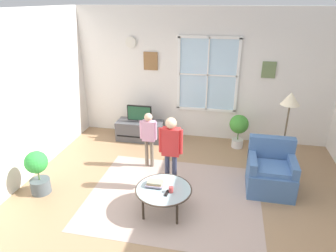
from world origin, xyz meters
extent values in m
cube|color=#9E7A56|center=(0.00, 0.00, -0.01)|extent=(6.24, 6.09, 0.02)
cube|color=silver|center=(0.00, 2.80, 1.46)|extent=(5.64, 0.12, 2.91)
cube|color=silver|center=(0.14, 2.73, 1.50)|extent=(1.28, 0.02, 1.60)
cube|color=white|center=(0.14, 2.71, 2.30)|extent=(1.34, 0.04, 0.06)
cube|color=white|center=(0.14, 2.71, 0.70)|extent=(1.34, 0.04, 0.06)
cube|color=white|center=(-0.50, 2.71, 1.50)|extent=(0.06, 0.04, 1.60)
cube|color=white|center=(0.78, 2.71, 1.50)|extent=(0.06, 0.04, 1.60)
cube|color=white|center=(0.14, 2.71, 1.50)|extent=(0.03, 0.04, 1.60)
cube|color=white|center=(0.14, 2.71, 1.50)|extent=(1.28, 0.04, 0.03)
cube|color=olive|center=(-1.14, 2.72, 1.75)|extent=(0.32, 0.03, 0.40)
cube|color=#667A4C|center=(1.40, 2.72, 1.66)|extent=(0.28, 0.03, 0.34)
cylinder|color=silver|center=(-1.59, 2.71, 2.15)|extent=(0.24, 0.04, 0.24)
cube|color=silver|center=(-2.88, 0.00, 1.46)|extent=(0.12, 5.49, 2.91)
cube|color=tan|center=(-0.14, 0.27, 0.00)|extent=(2.81, 2.30, 0.01)
cube|color=#4C4C51|center=(-1.32, 2.29, 0.22)|extent=(1.05, 0.45, 0.45)
cube|color=black|center=(-1.32, 2.06, 0.16)|extent=(0.95, 0.02, 0.02)
cylinder|color=#4C4C4C|center=(-1.32, 2.29, 0.47)|extent=(0.08, 0.08, 0.05)
cube|color=black|center=(-1.32, 2.29, 0.65)|extent=(0.56, 0.05, 0.35)
cube|color=#1E4C33|center=(-1.32, 2.26, 0.65)|extent=(0.52, 0.01, 0.31)
cube|color=#476B9E|center=(1.41, 0.77, 0.21)|extent=(0.76, 0.72, 0.42)
cube|color=#476B9E|center=(1.41, 1.07, 0.65)|extent=(0.76, 0.16, 0.45)
cube|color=#476B9E|center=(1.09, 0.77, 0.52)|extent=(0.12, 0.65, 0.20)
cube|color=#476B9E|center=(1.73, 0.77, 0.52)|extent=(0.12, 0.65, 0.20)
cube|color=#4D73AA|center=(1.41, 0.72, 0.46)|extent=(0.61, 0.50, 0.08)
cylinder|color=#99B2B7|center=(-0.23, -0.13, 0.40)|extent=(0.84, 0.84, 0.02)
torus|color=#3F3328|center=(-0.23, -0.13, 0.40)|extent=(0.86, 0.86, 0.02)
cylinder|color=#33281E|center=(-0.49, 0.13, 0.19)|extent=(0.04, 0.04, 0.39)
cylinder|color=#33281E|center=(0.02, 0.13, 0.19)|extent=(0.04, 0.04, 0.39)
cylinder|color=#33281E|center=(-0.49, -0.38, 0.19)|extent=(0.04, 0.04, 0.39)
cylinder|color=#33281E|center=(0.02, -0.38, 0.19)|extent=(0.04, 0.04, 0.39)
cube|color=gray|center=(-0.38, -0.08, 0.41)|extent=(0.26, 0.15, 0.02)
cube|color=gray|center=(-0.38, -0.08, 0.43)|extent=(0.26, 0.19, 0.02)
cube|color=tan|center=(-0.38, -0.08, 0.46)|extent=(0.22, 0.14, 0.02)
cube|color=#9B9577|center=(-0.38, -0.08, 0.48)|extent=(0.22, 0.15, 0.02)
cylinder|color=#BF3F3F|center=(-0.11, -0.19, 0.45)|extent=(0.07, 0.07, 0.09)
cube|color=black|center=(-0.16, -0.24, 0.42)|extent=(0.05, 0.14, 0.02)
cylinder|color=#726656|center=(-0.85, 1.15, 0.28)|extent=(0.07, 0.07, 0.56)
cylinder|color=#726656|center=(-0.74, 1.15, 0.28)|extent=(0.07, 0.07, 0.56)
cube|color=#DB9EBC|center=(-0.80, 1.15, 0.76)|extent=(0.24, 0.13, 0.40)
sphere|color=#D8AD8C|center=(-0.80, 1.15, 1.03)|extent=(0.15, 0.15, 0.15)
cylinder|color=#DB9EBC|center=(-0.94, 1.13, 0.78)|extent=(0.05, 0.05, 0.36)
cylinder|color=#DB9EBC|center=(-0.65, 1.13, 0.78)|extent=(0.05, 0.05, 0.36)
cylinder|color=#333851|center=(-0.30, 0.48, 0.33)|extent=(0.08, 0.08, 0.67)
cylinder|color=#333851|center=(-0.18, 0.48, 0.33)|extent=(0.08, 0.08, 0.67)
cube|color=red|center=(-0.24, 0.48, 0.90)|extent=(0.29, 0.15, 0.47)
sphere|color=#D8AD8C|center=(-0.24, 0.48, 1.23)|extent=(0.18, 0.18, 0.18)
cylinder|color=red|center=(-0.41, 0.46, 0.92)|extent=(0.06, 0.06, 0.42)
cylinder|color=red|center=(-0.07, 0.46, 0.92)|extent=(0.06, 0.06, 0.42)
cylinder|color=silver|center=(0.89, 2.34, 0.09)|extent=(0.25, 0.25, 0.18)
cylinder|color=#4C7238|center=(0.89, 2.34, 0.26)|extent=(0.02, 0.02, 0.16)
sphere|color=#419333|center=(0.89, 2.34, 0.55)|extent=(0.41, 0.41, 0.41)
cylinder|color=#4C565B|center=(-2.37, -0.06, 0.12)|extent=(0.32, 0.32, 0.25)
cylinder|color=#4C7238|center=(-2.37, -0.06, 0.32)|extent=(0.02, 0.02, 0.15)
sphere|color=green|center=(-2.37, -0.06, 0.58)|extent=(0.37, 0.37, 0.37)
cylinder|color=black|center=(1.65, 1.34, 0.01)|extent=(0.26, 0.26, 0.03)
cylinder|color=brown|center=(1.65, 1.34, 0.69)|extent=(0.03, 0.03, 1.38)
cone|color=beige|center=(1.65, 1.34, 1.48)|extent=(0.32, 0.32, 0.22)
camera|label=1|loc=(0.61, -3.87, 3.05)|focal=32.48mm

